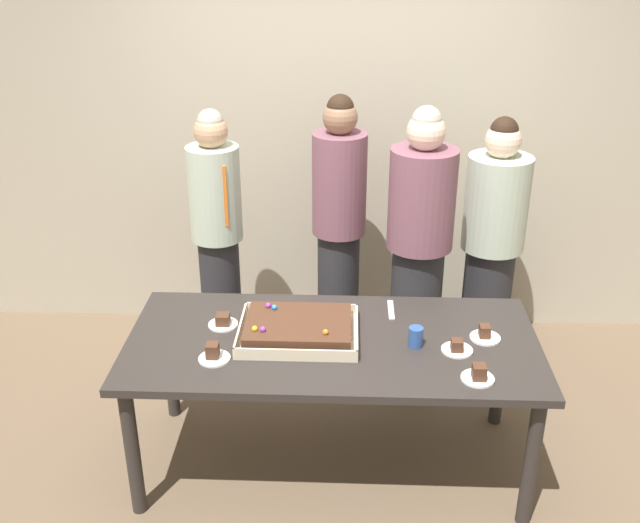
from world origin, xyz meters
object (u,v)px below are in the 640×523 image
object	(u,v)px
plated_slice_near_right	(478,375)
drink_cup_nearest	(416,337)
party_table	(332,354)
person_striped_tie_right	(419,251)
person_serving_front	(218,239)
person_left_edge_reaching	(492,244)
plated_slice_far_left	(223,322)
sheet_cake	(298,329)
person_green_shirt_behind	(339,228)
plated_slice_center_front	(213,354)
plated_slice_far_right	(485,335)
cake_server_utensil	(391,310)
plated_slice_near_left	(457,348)

from	to	relation	value
plated_slice_near_right	drink_cup_nearest	xyz separation A→B (m)	(-0.26, 0.28, 0.02)
party_table	person_striped_tie_right	xyz separation A→B (m)	(0.48, 0.78, 0.21)
person_striped_tie_right	person_serving_front	bearing A→B (deg)	-57.26
plated_slice_near_right	person_left_edge_reaching	world-z (taller)	person_left_edge_reaching
person_striped_tie_right	plated_slice_far_left	bearing A→B (deg)	-16.66
sheet_cake	person_green_shirt_behind	bearing A→B (deg)	80.29
sheet_cake	plated_slice_center_front	bearing A→B (deg)	-149.81
plated_slice_far_right	person_green_shirt_behind	distance (m)	1.27
plated_slice_far_left	plated_slice_center_front	distance (m)	0.31
person_striped_tie_right	sheet_cake	bearing A→B (deg)	-0.02
drink_cup_nearest	plated_slice_center_front	bearing A→B (deg)	-170.77
person_serving_front	person_left_edge_reaching	bearing A→B (deg)	62.41
plated_slice_far_left	cake_server_utensil	world-z (taller)	plated_slice_far_left
plated_slice_far_right	plated_slice_far_left	bearing A→B (deg)	176.78
person_striped_tie_right	person_green_shirt_behind	bearing A→B (deg)	-82.27
plated_slice_far_left	person_serving_front	size ratio (longest dim) A/B	0.09
party_table	person_green_shirt_behind	distance (m)	1.10
party_table	cake_server_utensil	size ratio (longest dim) A/B	10.04
cake_server_utensil	person_green_shirt_behind	size ratio (longest dim) A/B	0.12
plated_slice_far_left	person_serving_front	world-z (taller)	person_serving_front
plated_slice_center_front	drink_cup_nearest	distance (m)	0.96
person_green_shirt_behind	person_striped_tie_right	distance (m)	0.55
plated_slice_near_left	sheet_cake	bearing A→B (deg)	171.81
plated_slice_center_front	person_green_shirt_behind	xyz separation A→B (m)	(0.56, 1.27, 0.12)
cake_server_utensil	person_left_edge_reaching	bearing A→B (deg)	48.59
party_table	plated_slice_far_left	size ratio (longest dim) A/B	13.39
plated_slice_center_front	person_serving_front	distance (m)	1.15
plated_slice_far_right	drink_cup_nearest	world-z (taller)	drink_cup_nearest
person_green_shirt_behind	plated_slice_near_left	bearing A→B (deg)	36.24
sheet_cake	plated_slice_far_left	xyz separation A→B (m)	(-0.39, 0.09, -0.02)
plated_slice_far_right	cake_server_utensil	world-z (taller)	plated_slice_far_right
party_table	sheet_cake	world-z (taller)	sheet_cake
sheet_cake	plated_slice_far_left	size ratio (longest dim) A/B	3.88
plated_slice_near_left	cake_server_utensil	world-z (taller)	plated_slice_near_left
plated_slice_center_front	person_striped_tie_right	xyz separation A→B (m)	(1.02, 0.97, 0.11)
person_green_shirt_behind	person_striped_tie_right	xyz separation A→B (m)	(0.46, -0.30, -0.01)
sheet_cake	plated_slice_far_right	size ratio (longest dim) A/B	3.88
plated_slice_near_right	person_green_shirt_behind	size ratio (longest dim) A/B	0.09
party_table	plated_slice_near_right	bearing A→B (deg)	-25.78
plated_slice_near_right	plated_slice_near_left	bearing A→B (deg)	105.29
cake_server_utensil	person_serving_front	bearing A→B (deg)	147.89
person_left_edge_reaching	person_striped_tie_right	bearing A→B (deg)	-13.44
person_green_shirt_behind	plated_slice_far_right	bearing A→B (deg)	44.91
plated_slice_far_right	person_striped_tie_right	world-z (taller)	person_striped_tie_right
drink_cup_nearest	person_striped_tie_right	distance (m)	0.83
plated_slice_far_right	drink_cup_nearest	bearing A→B (deg)	-166.49
plated_slice_far_left	plated_slice_near_left	bearing A→B (deg)	-9.78
plated_slice_far_right	person_striped_tie_right	distance (m)	0.79
plated_slice_near_right	person_serving_front	xyz separation A→B (m)	(-1.37, 1.26, 0.09)
plated_slice_near_right	person_green_shirt_behind	distance (m)	1.54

